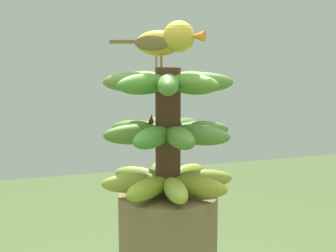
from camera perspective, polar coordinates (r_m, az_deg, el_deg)
banana_bunch at (r=1.17m, az=-0.04°, el=-0.67°), size 0.29×0.29×0.28m
perched_bird at (r=1.15m, az=0.02°, el=9.07°), size 0.17×0.17×0.10m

